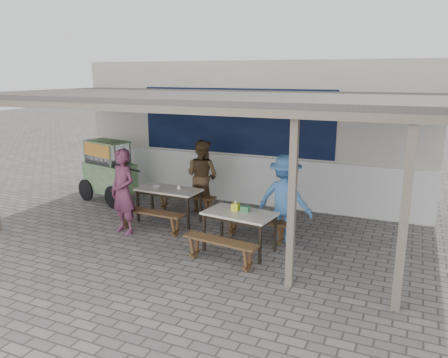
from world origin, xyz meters
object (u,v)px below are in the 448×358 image
at_px(vendor_cart, 109,169).
at_px(condiment_bowl, 157,187).
at_px(table_left, 169,192).
at_px(condiment_jar, 179,187).
at_px(table_right, 240,217).
at_px(donation_box, 245,209).
at_px(bench_right_street, 220,246).
at_px(bench_left_street, 150,216).
at_px(patron_right_table, 285,199).
at_px(patron_street_side, 123,192).
at_px(tissue_box, 236,207).
at_px(bench_right_wall, 256,223).
at_px(bench_left_wall, 186,199).
at_px(patron_wall_side, 202,176).

height_order(vendor_cart, condiment_bowl, vendor_cart).
relative_size(table_left, condiment_jar, 17.07).
distance_m(table_right, vendor_cart, 4.57).
height_order(table_right, donation_box, donation_box).
bearing_deg(bench_right_street, bench_left_street, 163.22).
bearing_deg(bench_left_street, patron_right_table, 15.21).
bearing_deg(patron_street_side, tissue_box, 20.33).
relative_size(bench_right_wall, condiment_bowl, 8.19).
distance_m(bench_left_wall, patron_street_side, 1.83).
bearing_deg(bench_left_wall, patron_right_table, -14.90).
relative_size(bench_left_street, patron_wall_side, 0.88).
xyz_separation_m(table_right, donation_box, (0.08, 0.08, 0.13)).
bearing_deg(bench_left_street, donation_box, -1.35).
bearing_deg(vendor_cart, condiment_jar, -1.32).
relative_size(bench_left_street, tissue_box, 11.70).
xyz_separation_m(bench_left_street, patron_street_side, (-0.46, -0.25, 0.54)).
xyz_separation_m(bench_left_wall, condiment_jar, (0.19, -0.63, 0.45)).
distance_m(bench_right_street, patron_right_table, 1.73).
bearing_deg(patron_street_side, table_right, 18.06).
height_order(table_right, patron_right_table, patron_right_table).
xyz_separation_m(table_left, bench_right_street, (1.95, -1.58, -0.34)).
relative_size(table_right, donation_box, 8.65).
bearing_deg(bench_left_street, bench_right_street, -21.98).
relative_size(vendor_cart, donation_box, 12.93).
distance_m(bench_right_wall, patron_right_table, 0.76).
height_order(table_right, patron_wall_side, patron_wall_side).
height_order(patron_wall_side, tissue_box, patron_wall_side).
bearing_deg(bench_left_street, vendor_cart, 147.63).
relative_size(vendor_cart, patron_wall_side, 1.17).
relative_size(bench_right_wall, tissue_box, 10.74).
relative_size(tissue_box, donation_box, 0.83).
bearing_deg(bench_left_street, condiment_bowl, 113.33).
xyz_separation_m(bench_right_street, patron_street_side, (-2.44, 0.62, 0.54)).
bearing_deg(table_left, donation_box, -19.60).
xyz_separation_m(bench_left_wall, vendor_cart, (-2.23, 0.07, 0.51)).
bearing_deg(table_right, patron_street_side, -171.85).
height_order(bench_left_street, bench_left_wall, same).
bearing_deg(bench_left_wall, patron_wall_side, 39.06).
xyz_separation_m(bench_left_street, patron_wall_side, (0.37, 1.66, 0.52)).
height_order(patron_wall_side, condiment_jar, patron_wall_side).
bearing_deg(table_right, patron_right_table, 61.13).
relative_size(donation_box, condiment_jar, 1.86).
bearing_deg(table_right, bench_left_wall, 148.18).
bearing_deg(condiment_jar, patron_wall_side, 81.36).
height_order(patron_street_side, patron_right_table, patron_street_side).
bearing_deg(patron_right_table, bench_left_street, 22.87).
xyz_separation_m(patron_street_side, condiment_jar, (0.70, 1.04, -0.08)).
bearing_deg(patron_right_table, patron_street_side, 25.29).
bearing_deg(table_left, patron_street_side, -115.00).
distance_m(condiment_jar, condiment_bowl, 0.52).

